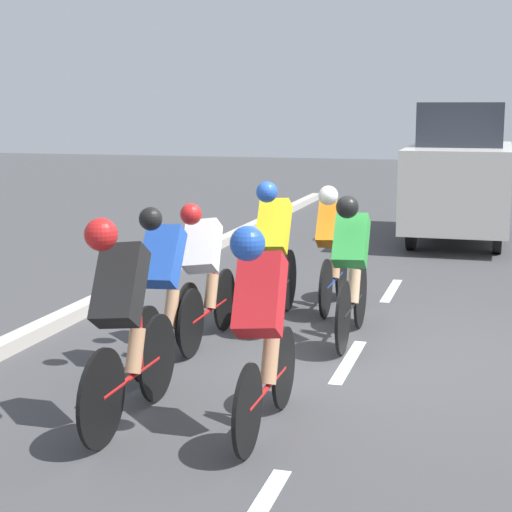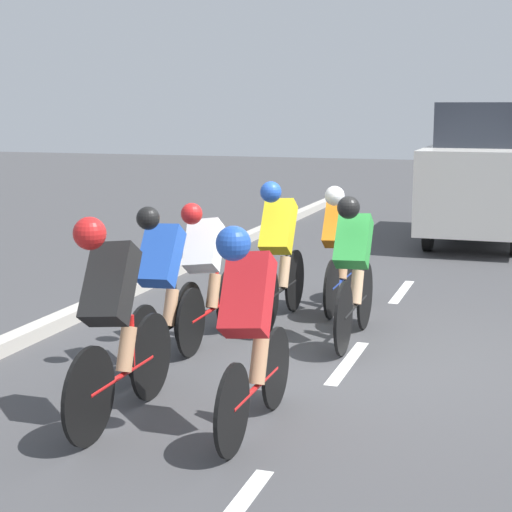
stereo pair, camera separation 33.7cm
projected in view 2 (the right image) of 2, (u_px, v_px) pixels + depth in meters
The scene contains 12 objects.
ground_plane at pixel (353, 356), 8.09m from camera, with size 60.00×60.00×0.00m, color #424244.
lane_stripe_mid at pixel (348, 362), 7.88m from camera, with size 0.12×1.40×0.01m, color white.
lane_stripe_far at pixel (402, 292), 10.87m from camera, with size 0.12×1.40×0.01m, color white.
curb at pixel (45, 327), 8.86m from camera, with size 0.20×27.39×0.14m, color #B7B2A8.
cyclist_white at pixel (206, 270), 8.37m from camera, with size 0.38×1.68×1.43m.
cyclist_green at pixel (354, 267), 8.41m from camera, with size 0.33×1.75×1.50m.
cyclist_orange at pixel (340, 245), 9.77m from camera, with size 0.34×1.63×1.46m.
cyclist_yellow at pixel (279, 249), 9.18m from camera, with size 0.35×1.74×1.57m.
cyclist_black at pixel (113, 315), 6.23m from camera, with size 0.37×1.70×1.58m.
cyclist_red at pixel (249, 322), 6.02m from camera, with size 0.37×1.64×1.55m.
cyclist_blue at pixel (163, 283), 7.65m from camera, with size 0.34×1.67×1.49m.
support_car at pixel (479, 174), 14.72m from camera, with size 1.70×3.99×2.39m.
Camera 2 is at (-1.59, 7.70, 2.34)m, focal length 60.00 mm.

